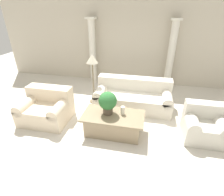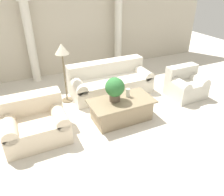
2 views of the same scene
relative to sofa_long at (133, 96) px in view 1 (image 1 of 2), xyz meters
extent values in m
plane|color=silver|center=(-0.40, -0.99, -0.33)|extent=(16.00, 16.00, 0.00)
cube|color=beige|center=(-0.40, 1.94, 1.27)|extent=(10.00, 0.06, 3.20)
cube|color=beige|center=(0.00, -0.06, -0.11)|extent=(2.17, 0.97, 0.45)
cube|color=beige|center=(0.00, 0.25, 0.30)|extent=(2.17, 0.34, 0.37)
cylinder|color=beige|center=(-0.94, -0.06, 0.13)|extent=(0.28, 0.97, 0.28)
cylinder|color=beige|center=(0.94, -0.06, 0.13)|extent=(0.28, 0.97, 0.28)
cube|color=beige|center=(-2.14, -1.18, -0.11)|extent=(1.19, 0.97, 0.45)
cube|color=beige|center=(-2.14, -0.87, 0.30)|extent=(1.19, 0.34, 0.37)
cylinder|color=beige|center=(-2.59, -1.18, 0.13)|extent=(0.28, 0.97, 0.28)
cylinder|color=beige|center=(-1.68, -1.18, 0.13)|extent=(0.28, 0.97, 0.28)
cube|color=#998466|center=(-0.32, -1.31, -0.11)|extent=(1.24, 0.67, 0.44)
cube|color=#897759|center=(-0.32, -1.31, 0.13)|extent=(1.41, 0.76, 0.04)
cylinder|color=brown|center=(-0.46, -1.26, 0.23)|extent=(0.23, 0.23, 0.15)
sphere|color=#2D6B33|center=(-0.46, -1.26, 0.48)|extent=(0.42, 0.42, 0.42)
cylinder|color=silver|center=(-0.12, -1.22, 0.25)|extent=(0.09, 0.09, 0.19)
cylinder|color=brown|center=(-1.21, 0.03, -0.32)|extent=(0.28, 0.28, 0.03)
cylinder|color=brown|center=(-1.21, 0.03, 0.31)|extent=(0.04, 0.04, 1.22)
cone|color=beige|center=(-1.21, 0.03, 1.04)|extent=(0.33, 0.33, 0.25)
cylinder|color=silver|center=(-1.72, 1.65, 0.81)|extent=(0.24, 0.24, 2.28)
cube|color=silver|center=(-1.72, 1.65, 1.98)|extent=(0.34, 0.34, 0.06)
cylinder|color=silver|center=(1.07, 1.65, 0.81)|extent=(0.24, 0.24, 2.28)
cube|color=silver|center=(1.07, 1.65, 1.98)|extent=(0.34, 0.34, 0.06)
cube|color=beige|center=(1.71, -1.10, -0.11)|extent=(0.89, 0.77, 0.44)
cube|color=beige|center=(1.71, -0.85, 0.28)|extent=(0.89, 0.27, 0.35)
cylinder|color=beige|center=(1.41, -1.10, 0.11)|extent=(0.28, 0.77, 0.28)
cylinder|color=beige|center=(2.02, -1.10, 0.11)|extent=(0.28, 0.77, 0.28)
camera|label=1|loc=(0.34, -4.57, 2.38)|focal=28.00mm
camera|label=2|loc=(-2.26, -4.93, 2.52)|focal=35.00mm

